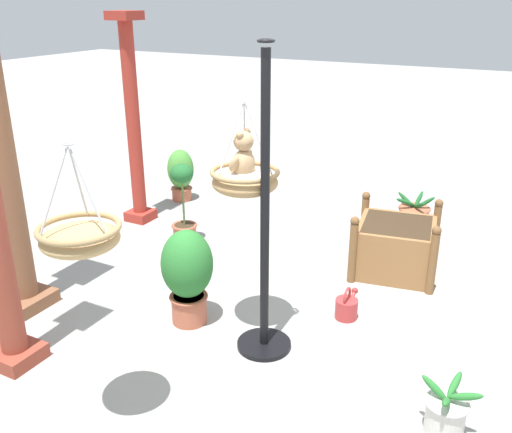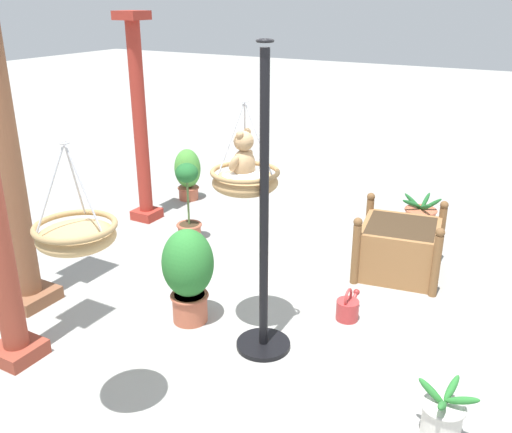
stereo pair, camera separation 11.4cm
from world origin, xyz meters
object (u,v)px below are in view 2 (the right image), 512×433
Objects in this scene: hanging_basket_left_high at (76,235)px; potted_plant_fern_front at (188,173)px; potted_plant_flowering_red at (188,272)px; potted_plant_bushy_green at (443,415)px; potted_plant_small_succulent at (188,207)px; display_pole_central at (264,265)px; potted_plant_tall_leafy at (420,216)px; hanging_basket_with_teddy at (245,180)px; teddy_bear at (243,158)px; wooden_planter_box at (399,247)px; watering_can at (348,308)px; greenhouse_pillar_left at (5,150)px; greenhouse_pillar_far_back at (140,125)px.

potted_plant_fern_front is (3.91, 2.08, -0.99)m from hanging_basket_left_high.
potted_plant_flowering_red is 2.07× the size of potted_plant_bushy_green.
potted_plant_small_succulent reaches higher than potted_plant_bushy_green.
potted_plant_bushy_green is (-2.91, -4.11, -0.22)m from potted_plant_fern_front.
potted_plant_tall_leafy is at bearing -8.69° from display_pole_central.
hanging_basket_with_teddy is 0.17m from teddy_bear.
potted_plant_bushy_green is at bearing -163.57° from potted_plant_tall_leafy.
display_pole_central is 1.99m from wooden_planter_box.
teddy_bear reaches higher than potted_plant_flowering_red.
display_pole_central is at bearing -128.95° from potted_plant_small_succulent.
watering_can is (0.59, -0.71, -1.42)m from teddy_bear.
teddy_bear is at bearing -76.95° from potted_plant_flowering_red.
greenhouse_pillar_left is at bearing 107.75° from potted_plant_flowering_red.
potted_plant_bushy_green is at bearing -117.99° from potted_plant_small_succulent.
hanging_basket_left_high is at bearing 116.15° from potted_plant_bushy_green.
potted_plant_small_succulent is at bearing 49.47° from teddy_bear.
potted_plant_flowering_red is at bearing 120.48° from watering_can.
wooden_planter_box is 3.29m from potted_plant_fern_front.
wooden_planter_box reaches higher than potted_plant_bushy_green.
potted_plant_small_succulent reaches higher than watering_can.
greenhouse_pillar_left reaches higher than potted_plant_flowering_red.
wooden_planter_box is 1.27m from potted_plant_tall_leafy.
potted_plant_fern_front reaches higher than potted_plant_bushy_green.
potted_plant_bushy_green is (-0.45, -1.73, -1.19)m from hanging_basket_with_teddy.
greenhouse_pillar_left is 1.85m from potted_plant_flowering_red.
wooden_planter_box is 1.12m from watering_can.
potted_plant_flowering_red is at bearing 81.38° from potted_plant_bushy_green.
wooden_planter_box is at bearing -17.16° from display_pole_central.
potted_plant_flowering_red is (-2.58, -1.88, 0.10)m from potted_plant_fern_front.
hanging_basket_left_high is 0.22× the size of greenhouse_pillar_left.
hanging_basket_left_high is 1.62m from potted_plant_flowering_red.
teddy_bear reaches higher than potted_plant_small_succulent.
potted_plant_small_succulent is at bearing 51.05° from display_pole_central.
display_pole_central reaches higher than wooden_planter_box.
hanging_basket_left_high reaches higher than watering_can.
display_pole_central is 6.88× the size of watering_can.
hanging_basket_with_teddy is 2.16m from wooden_planter_box.
hanging_basket_with_teddy is at bearing 75.39° from potted_plant_bushy_green.
display_pole_central is 2.54× the size of potted_plant_small_succulent.
potted_plant_fern_front is 1.73× the size of potted_plant_bushy_green.
wooden_planter_box is (1.70, -0.82, -1.06)m from hanging_basket_with_teddy.
hanging_basket_left_high reaches higher than wooden_planter_box.
hanging_basket_with_teddy is at bearing 166.23° from potted_plant_tall_leafy.
potted_plant_bushy_green is 3.67m from potted_plant_small_succulent.
potted_plant_flowering_red reaches higher than watering_can.
display_pole_central is 6.10× the size of teddy_bear.
greenhouse_pillar_far_back is at bearing 63.72° from potted_plant_bushy_green.
greenhouse_pillar_left is at bearing -169.19° from greenhouse_pillar_far_back.
display_pole_central is 1.54m from hanging_basket_left_high.
wooden_planter_box is at bearing 22.98° from potted_plant_bushy_green.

